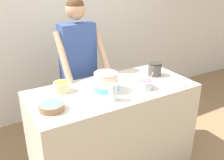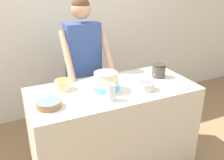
{
  "view_description": "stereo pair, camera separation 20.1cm",
  "coord_description": "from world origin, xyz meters",
  "views": [
    {
      "loc": [
        -1.09,
        -1.47,
        1.89
      ],
      "look_at": [
        -0.03,
        0.33,
        1.02
      ],
      "focal_mm": 40.0,
      "sensor_mm": 36.0,
      "label": 1
    },
    {
      "loc": [
        -0.91,
        -1.56,
        1.89
      ],
      "look_at": [
        -0.03,
        0.33,
        1.02
      ],
      "focal_mm": 40.0,
      "sensor_mm": 36.0,
      "label": 2
    }
  ],
  "objects": [
    {
      "name": "cake",
      "position": [
        -0.08,
        0.36,
        1.0
      ],
      "size": [
        0.29,
        0.29,
        0.17
      ],
      "color": "silver",
      "rests_on": "counter"
    },
    {
      "name": "frosting_bowl_purple",
      "position": [
        0.26,
        0.21,
        0.96
      ],
      "size": [
        0.15,
        0.15,
        0.16
      ],
      "color": "silver",
      "rests_on": "counter"
    },
    {
      "name": "wall_back",
      "position": [
        0.0,
        1.8,
        1.3
      ],
      "size": [
        10.0,
        0.05,
        2.6
      ],
      "color": "silver",
      "rests_on": "ground_plane"
    },
    {
      "name": "person_baker",
      "position": [
        -0.08,
        0.98,
        1.04
      ],
      "size": [
        0.51,
        0.47,
        1.71
      ],
      "color": "#2D2D38",
      "rests_on": "ground_plane"
    },
    {
      "name": "counter",
      "position": [
        0.0,
        0.37,
        0.46
      ],
      "size": [
        1.57,
        0.73,
        0.92
      ],
      "color": "beige",
      "rests_on": "ground_plane"
    },
    {
      "name": "frosting_bowl_blue",
      "position": [
        -0.62,
        0.25,
        0.95
      ],
      "size": [
        0.2,
        0.2,
        0.18
      ],
      "color": "#936B4C",
      "rests_on": "counter"
    },
    {
      "name": "drinking_glass",
      "position": [
        -0.12,
        0.16,
        0.99
      ],
      "size": [
        0.08,
        0.08,
        0.15
      ],
      "color": "silver",
      "rests_on": "counter"
    },
    {
      "name": "frosting_bowl_orange",
      "position": [
        -0.43,
        0.54,
        0.97
      ],
      "size": [
        0.15,
        0.15,
        0.15
      ],
      "color": "beige",
      "rests_on": "counter"
    },
    {
      "name": "stoneware_jar",
      "position": [
        0.55,
        0.43,
        0.99
      ],
      "size": [
        0.14,
        0.14,
        0.14
      ],
      "color": "#4C4742",
      "rests_on": "counter"
    },
    {
      "name": "ceramic_plate",
      "position": [
        0.56,
        0.15,
        0.93
      ],
      "size": [
        0.24,
        0.24,
        0.01
      ],
      "color": "white",
      "rests_on": "counter"
    }
  ]
}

